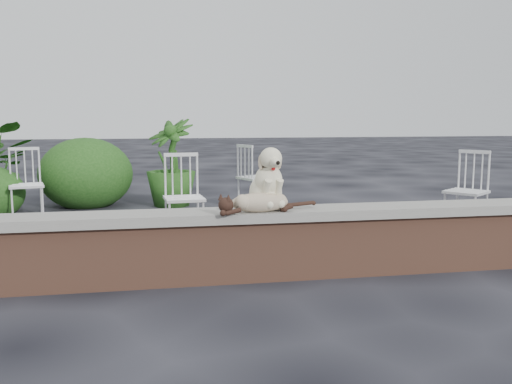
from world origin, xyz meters
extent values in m
plane|color=black|center=(0.00, 0.00, 0.00)|extent=(60.00, 60.00, 0.00)
cube|color=brown|center=(0.00, 0.00, 0.25)|extent=(6.00, 0.30, 0.50)
cube|color=slate|center=(0.00, 0.00, 0.54)|extent=(6.20, 0.40, 0.08)
imported|color=#1A4313|center=(-0.91, 3.93, 0.65)|extent=(1.04, 1.04, 1.31)
ellipsoid|color=#1A4313|center=(-2.16, 4.12, 0.49)|extent=(1.37, 1.26, 1.09)
ellipsoid|color=#1A4313|center=(-2.11, 5.59, 0.33)|extent=(0.93, 0.85, 0.73)
camera|label=1|loc=(-1.17, -4.41, 1.34)|focal=38.79mm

